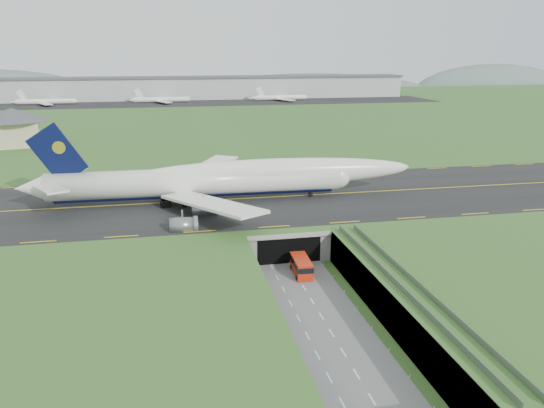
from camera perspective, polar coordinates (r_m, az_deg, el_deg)
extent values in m
plane|color=#325E25|center=(92.11, 2.99, -8.34)|extent=(900.00, 900.00, 0.00)
cube|color=gray|center=(90.91, 3.02, -6.62)|extent=(800.00, 800.00, 6.00)
cube|color=slate|center=(85.53, 4.26, -10.31)|extent=(12.00, 75.00, 0.20)
cube|color=black|center=(120.42, -0.86, 0.68)|extent=(800.00, 44.00, 0.18)
cube|color=gray|center=(107.42, 0.52, -1.56)|extent=(16.00, 22.00, 1.00)
cube|color=gray|center=(107.05, -3.15, -3.06)|extent=(2.00, 22.00, 6.00)
cube|color=gray|center=(109.80, 4.10, -2.58)|extent=(2.00, 22.00, 6.00)
cube|color=black|center=(103.77, 1.09, -3.96)|extent=(12.00, 12.00, 5.00)
cube|color=#A8A8A3|center=(97.17, 1.88, -3.44)|extent=(17.00, 0.50, 0.80)
cube|color=#A8A8A3|center=(77.50, 14.54, -9.06)|extent=(3.00, 53.00, 0.50)
cube|color=gray|center=(76.61, 13.62, -8.68)|extent=(0.06, 53.00, 1.00)
cube|color=gray|center=(77.79, 15.52, -8.43)|extent=(0.06, 53.00, 1.00)
cylinder|color=#A8A8A3|center=(63.06, 23.25, -19.37)|extent=(0.90, 0.90, 5.60)
cylinder|color=#A8A8A3|center=(71.47, 17.74, -14.31)|extent=(0.90, 0.90, 5.60)
cylinder|color=#A8A8A3|center=(80.79, 13.62, -10.27)|extent=(0.90, 0.90, 5.60)
cylinder|color=#A8A8A3|center=(90.75, 10.45, -7.06)|extent=(0.90, 0.90, 5.60)
cylinder|color=white|center=(116.60, -7.97, 2.42)|extent=(63.34, 7.50, 5.95)
sphere|color=white|center=(121.77, 7.07, 3.04)|extent=(5.97, 5.97, 5.83)
cone|color=white|center=(120.52, -24.53, 1.55)|extent=(6.64, 5.81, 5.65)
ellipsoid|color=white|center=(118.08, 0.32, 3.41)|extent=(63.72, 7.03, 6.25)
ellipsoid|color=black|center=(121.34, 6.66, 3.36)|extent=(4.23, 2.70, 2.08)
cylinder|color=#080E33|center=(117.16, -7.93, 1.32)|extent=(60.10, 3.97, 2.50)
cube|color=white|center=(131.36, -7.42, 3.57)|extent=(20.07, 27.17, 2.50)
cube|color=white|center=(125.57, -21.40, 3.09)|extent=(8.67, 10.97, 0.95)
cube|color=white|center=(102.54, -6.57, 0.04)|extent=(19.05, 27.58, 2.50)
cube|color=white|center=(112.28, -22.70, 1.52)|extent=(8.32, 11.02, 0.95)
cube|color=#080E33|center=(117.72, -22.07, 5.00)|extent=(11.83, 0.85, 13.15)
cylinder|color=gold|center=(117.40, -21.92, 5.68)|extent=(2.62, 0.71, 2.60)
cylinder|color=slate|center=(126.10, -7.77, 1.68)|extent=(4.91, 3.19, 3.07)
cylinder|color=slate|center=(135.51, -9.81, 2.60)|extent=(4.91, 3.19, 3.07)
cylinder|color=slate|center=(109.08, -7.35, -0.59)|extent=(4.91, 3.19, 3.07)
cylinder|color=slate|center=(99.68, -9.58, -2.29)|extent=(4.91, 3.19, 3.07)
cylinder|color=black|center=(121.09, 4.14, 1.03)|extent=(1.03, 0.49, 1.02)
cube|color=black|center=(117.54, -9.93, 0.43)|extent=(5.74, 6.64, 1.30)
cube|color=red|center=(94.11, 3.17, -6.69)|extent=(3.00, 7.38, 2.91)
cube|color=black|center=(93.89, 3.18, -6.37)|extent=(3.07, 7.48, 0.97)
cube|color=black|center=(94.59, 3.16, -7.37)|extent=(2.79, 6.89, 0.49)
cylinder|color=black|center=(92.13, 2.71, -7.97)|extent=(0.37, 0.89, 0.87)
cylinder|color=black|center=(96.49, 2.12, -6.81)|extent=(0.37, 0.89, 0.87)
cylinder|color=black|center=(92.65, 4.25, -7.85)|extent=(0.37, 0.89, 0.87)
cylinder|color=black|center=(96.99, 3.59, -6.71)|extent=(0.37, 0.89, 0.87)
cube|color=#C7BA90|center=(208.35, -26.00, 6.84)|extent=(19.33, 19.33, 8.83)
cone|color=#4C4C51|center=(207.58, -26.22, 8.64)|extent=(28.36, 28.36, 4.42)
cube|color=#B2B2B2|center=(382.52, -8.44, 12.22)|extent=(300.00, 22.00, 15.00)
cube|color=#4C4C51|center=(382.11, -8.49, 13.34)|extent=(302.00, 24.00, 1.20)
cube|color=black|center=(353.23, -8.10, 10.73)|extent=(320.00, 50.00, 0.08)
cylinder|color=white|center=(364.47, -23.12, 10.11)|extent=(34.00, 3.20, 3.20)
cylinder|color=white|center=(357.39, -11.81, 10.94)|extent=(34.00, 3.20, 3.20)
cylinder|color=white|center=(365.84, 0.94, 11.38)|extent=(34.00, 3.20, 3.20)
ellipsoid|color=slate|center=(531.97, 4.06, 11.50)|extent=(260.00, 91.00, 44.00)
ellipsoid|color=slate|center=(616.05, 22.65, 10.95)|extent=(180.00, 63.00, 60.00)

